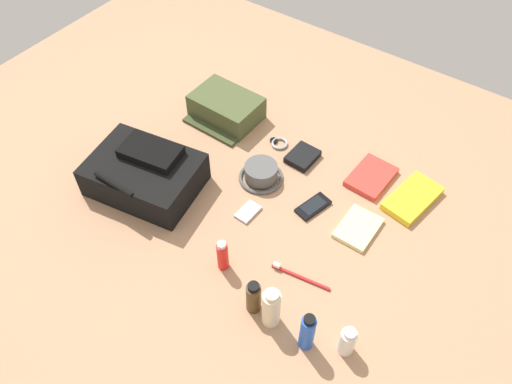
{
  "coord_description": "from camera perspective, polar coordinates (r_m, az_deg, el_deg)",
  "views": [
    {
      "loc": [
        -0.61,
        0.87,
        1.31
      ],
      "look_at": [
        0.0,
        0.0,
        0.04
      ],
      "focal_mm": 35.6,
      "sensor_mm": 36.0,
      "label": 1
    }
  ],
  "objects": [
    {
      "name": "notepad",
      "position": [
        1.64,
        11.41,
        -3.97
      ],
      "size": [
        0.11,
        0.15,
        0.02
      ],
      "primitive_type": "cube",
      "rotation": [
        0.0,
        0.0,
        0.0
      ],
      "color": "beige",
      "rests_on": "ground_plane"
    },
    {
      "name": "travel_guidebook",
      "position": [
        1.79,
        12.81,
        1.66
      ],
      "size": [
        0.13,
        0.18,
        0.02
      ],
      "color": "red",
      "rests_on": "ground_plane"
    },
    {
      "name": "media_player",
      "position": [
        1.65,
        -0.89,
        -2.24
      ],
      "size": [
        0.06,
        0.09,
        0.01
      ],
      "color": "#B7B7BC",
      "rests_on": "ground_plane"
    },
    {
      "name": "paperback_novel",
      "position": [
        1.76,
        17.16,
        -0.7
      ],
      "size": [
        0.15,
        0.22,
        0.03
      ],
      "color": "yellow",
      "rests_on": "ground_plane"
    },
    {
      "name": "cologne_bottle",
      "position": [
        1.42,
        -0.28,
        -11.74
      ],
      "size": [
        0.04,
        0.04,
        0.12
      ],
      "color": "#473319",
      "rests_on": "ground_plane"
    },
    {
      "name": "ground_plane",
      "position": [
        1.7,
        0.0,
        -1.12
      ],
      "size": [
        2.64,
        2.02,
        0.02
      ],
      "primitive_type": "cube",
      "color": "tan",
      "rests_on": "ground"
    },
    {
      "name": "wristwatch",
      "position": [
        1.86,
        2.57,
        5.51
      ],
      "size": [
        0.07,
        0.06,
        0.01
      ],
      "color": "#99999E",
      "rests_on": "ground_plane"
    },
    {
      "name": "backpack",
      "position": [
        1.72,
        -12.37,
        2.06
      ],
      "size": [
        0.39,
        0.32,
        0.14
      ],
      "color": "black",
      "rests_on": "ground_plane"
    },
    {
      "name": "toothbrush",
      "position": [
        1.52,
        4.66,
        -9.33
      ],
      "size": [
        0.18,
        0.04,
        0.02
      ],
      "color": "red",
      "rests_on": "ground_plane"
    },
    {
      "name": "lotion_bottle",
      "position": [
        1.39,
        1.72,
        -12.87
      ],
      "size": [
        0.05,
        0.05,
        0.15
      ],
      "color": "beige",
      "rests_on": "ground_plane"
    },
    {
      "name": "sunscreen_spray",
      "position": [
        1.5,
        -3.77,
        -7.14
      ],
      "size": [
        0.03,
        0.03,
        0.12
      ],
      "color": "red",
      "rests_on": "ground_plane"
    },
    {
      "name": "deodorant_spray",
      "position": [
        1.37,
        5.79,
        -15.39
      ],
      "size": [
        0.04,
        0.04,
        0.15
      ],
      "color": "blue",
      "rests_on": "ground_plane"
    },
    {
      "name": "bucket_hat",
      "position": [
        1.73,
        0.57,
        2.11
      ],
      "size": [
        0.15,
        0.15,
        0.06
      ],
      "color": "#555555",
      "rests_on": "ground_plane"
    },
    {
      "name": "toothpaste_tube",
      "position": [
        1.4,
        10.22,
        -16.18
      ],
      "size": [
        0.04,
        0.04,
        0.11
      ],
      "color": "white",
      "rests_on": "ground_plane"
    },
    {
      "name": "toiletry_pouch",
      "position": [
        1.95,
        -3.41,
        9.42
      ],
      "size": [
        0.25,
        0.22,
        0.09
      ],
      "color": "#47512D",
      "rests_on": "ground_plane"
    },
    {
      "name": "wallet",
      "position": [
        1.81,
        5.26,
        3.99
      ],
      "size": [
        0.09,
        0.11,
        0.02
      ],
      "primitive_type": "cube",
      "rotation": [
        0.0,
        0.0,
        -0.04
      ],
      "color": "black",
      "rests_on": "ground_plane"
    },
    {
      "name": "cell_phone",
      "position": [
        1.68,
        6.43,
        -1.62
      ],
      "size": [
        0.09,
        0.13,
        0.01
      ],
      "color": "black",
      "rests_on": "ground_plane"
    }
  ]
}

